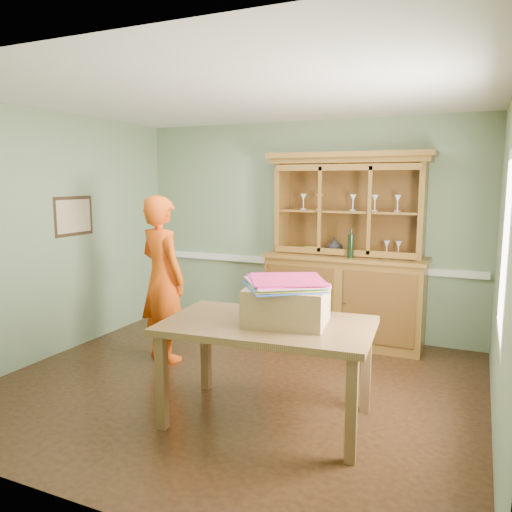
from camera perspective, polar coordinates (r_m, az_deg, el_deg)
The scene contains 14 objects.
floor at distance 4.99m, azimuth -2.36°, elevation -14.50°, with size 4.50×4.50×0.00m, color #422A15.
ceiling at distance 4.65m, azimuth -2.58°, elevation 17.81°, with size 4.50×4.50×0.00m, color white.
wall_back at distance 6.46m, azimuth 5.54°, elevation 3.18°, with size 4.50×4.50×0.00m, color gray.
wall_left at distance 5.98m, azimuth -22.12°, elevation 2.15°, with size 4.00×4.00×0.00m, color gray.
wall_right at distance 4.14m, azimuth 26.55°, elevation -0.71°, with size 4.00×4.00×0.00m, color gray.
wall_front at distance 3.00m, azimuth -19.92°, elevation -3.55°, with size 4.50×4.50×0.00m, color gray.
chair_rail at distance 6.50m, azimuth 5.41°, elevation -0.79°, with size 4.41×0.05×0.08m, color white.
framed_map at distance 6.16m, azimuth -20.07°, elevation 4.30°, with size 0.03×0.60×0.46m.
window_panel at distance 3.83m, azimuth 26.54°, elevation 0.85°, with size 0.03×0.96×1.36m.
china_hutch at distance 6.12m, azimuth 10.16°, elevation -2.41°, with size 1.94×0.64×2.28m.
dining_table at distance 4.06m, azimuth 1.34°, elevation -8.91°, with size 1.74×1.14×0.83m.
cardboard_box at distance 3.98m, azimuth 3.52°, elevation -5.64°, with size 0.63×0.50×0.29m, color #A37B54.
kite_stack at distance 3.96m, azimuth 3.45°, elevation -3.08°, with size 0.78×0.78×0.06m.
person at distance 5.53m, azimuth -10.62°, elevation -2.55°, with size 0.66×0.43×1.80m, color #FF5710.
Camera 1 is at (2.07, -4.10, 1.95)m, focal length 35.00 mm.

